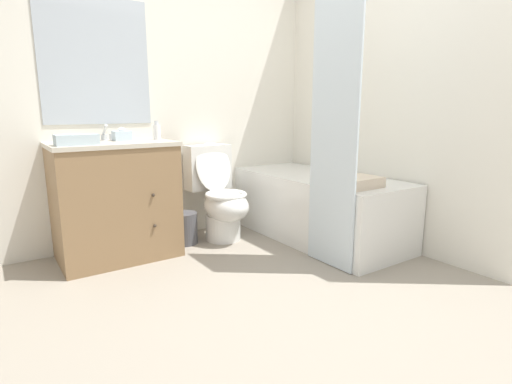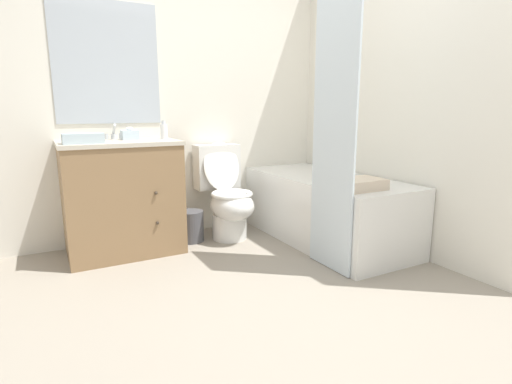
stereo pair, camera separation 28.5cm
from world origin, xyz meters
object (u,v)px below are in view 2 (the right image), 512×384
(vanity_cabinet, at_px, (122,196))
(toilet, at_px, (227,196))
(tissue_box, at_px, (130,135))
(wastebasket, at_px, (191,226))
(soap_dispenser, at_px, (164,131))
(hand_towel_folded, at_px, (83,138))
(sink_faucet, at_px, (114,135))
(bathtub, at_px, (325,208))
(bath_towel_folded, at_px, (359,184))

(vanity_cabinet, bearing_deg, toilet, -2.89)
(tissue_box, bearing_deg, wastebasket, -10.31)
(wastebasket, xyz_separation_m, soap_dispenser, (-0.19, 0.03, 0.81))
(hand_towel_folded, bearing_deg, tissue_box, 30.24)
(sink_faucet, bearing_deg, vanity_cabinet, -90.00)
(bathtub, relative_size, soap_dispenser, 10.92)
(hand_towel_folded, relative_size, bath_towel_folded, 0.79)
(bathtub, height_order, soap_dispenser, soap_dispenser)
(bathtub, bearing_deg, toilet, 146.29)
(vanity_cabinet, bearing_deg, tissue_box, 35.80)
(bathtub, xyz_separation_m, tissue_box, (-1.47, 0.59, 0.63))
(toilet, distance_m, wastebasket, 0.40)
(vanity_cabinet, relative_size, tissue_box, 6.94)
(bathtub, bearing_deg, soap_dispenser, 156.21)
(toilet, xyz_separation_m, bathtub, (0.71, -0.47, -0.09))
(vanity_cabinet, height_order, hand_towel_folded, hand_towel_folded)
(bathtub, height_order, bath_towel_folded, bath_towel_folded)
(sink_faucet, distance_m, hand_towel_folded, 0.42)
(wastebasket, relative_size, bath_towel_folded, 0.79)
(sink_faucet, xyz_separation_m, bath_towel_folded, (1.42, -1.25, -0.32))
(toilet, bearing_deg, hand_towel_folded, -175.28)
(tissue_box, bearing_deg, soap_dispenser, -11.50)
(sink_faucet, bearing_deg, bathtub, -24.23)
(toilet, relative_size, hand_towel_folded, 3.13)
(hand_towel_folded, bearing_deg, vanity_cabinet, 27.89)
(toilet, bearing_deg, vanity_cabinet, 177.11)
(sink_faucet, relative_size, hand_towel_folded, 0.54)
(sink_faucet, xyz_separation_m, hand_towel_folded, (-0.26, -0.33, 0.00))
(tissue_box, relative_size, bath_towel_folded, 0.38)
(wastebasket, bearing_deg, soap_dispenser, 171.31)
(toilet, relative_size, soap_dispenser, 5.72)
(wastebasket, relative_size, hand_towel_folded, 0.99)
(wastebasket, height_order, bath_towel_folded, bath_towel_folded)
(tissue_box, xyz_separation_m, soap_dispenser, (0.25, -0.05, 0.02))
(bathtub, distance_m, wastebasket, 1.15)
(sink_faucet, height_order, tissue_box, sink_faucet)
(toilet, bearing_deg, sink_faucet, 164.79)
(tissue_box, distance_m, soap_dispenser, 0.26)
(bathtub, bearing_deg, vanity_cabinet, 161.81)
(vanity_cabinet, xyz_separation_m, toilet, (0.86, -0.04, -0.08))
(toilet, bearing_deg, bath_towel_folded, -61.11)
(vanity_cabinet, distance_m, toilet, 0.87)
(hand_towel_folded, bearing_deg, toilet, 4.72)
(wastebasket, bearing_deg, hand_towel_folded, -170.94)
(bathtub, height_order, hand_towel_folded, hand_towel_folded)
(tissue_box, bearing_deg, bath_towel_folded, -40.60)
(vanity_cabinet, bearing_deg, hand_towel_folded, -152.11)
(vanity_cabinet, height_order, bathtub, vanity_cabinet)
(toilet, height_order, hand_towel_folded, hand_towel_folded)
(wastebasket, relative_size, soap_dispenser, 1.82)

